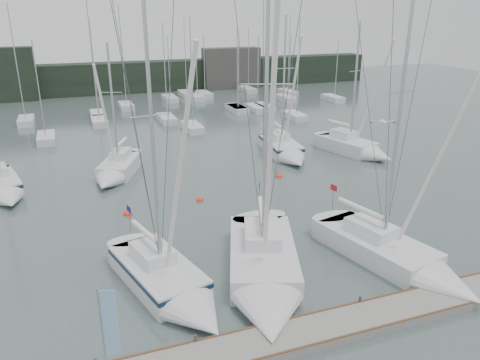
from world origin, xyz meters
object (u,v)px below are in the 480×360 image
Objects in this scene: sailboat_near_left at (173,288)px; buoy_b at (279,177)px; sailboat_mid_a at (3,189)px; buoy_c at (128,214)px; sailboat_near_center at (265,280)px; dock_banner at (108,328)px; sailboat_near_right at (407,263)px; buoy_a at (200,201)px; sailboat_mid_b at (115,172)px; sailboat_mid_e at (359,149)px; sailboat_mid_d at (286,151)px.

buoy_b is (12.28, 14.31, -0.60)m from sailboat_near_left.
sailboat_mid_a reaches higher than buoy_c.
dock_banner is at bearing -132.56° from sailboat_near_center.
sailboat_near_right is 15.60m from buoy_a.
sailboat_mid_b is 22.94m from sailboat_mid_e.
sailboat_mid_a is 1.00× the size of sailboat_mid_b.
sailboat_mid_b is at bearing -172.14° from sailboat_mid_d.
sailboat_mid_e reaches higher than buoy_c.
sailboat_mid_d reaches higher than sailboat_mid_e.
sailboat_mid_e is 10.31m from buoy_b.
sailboat_near_right is 16.26m from buoy_b.
sailboat_mid_d is (15.21, 19.17, 0.03)m from sailboat_near_left.
buoy_b is 0.14× the size of dock_banner.
buoy_a is at bearing -138.30° from sailboat_mid_d.
buoy_c is (-13.06, -3.37, 0.00)m from buoy_b.
sailboat_near_left reaches higher than dock_banner.
sailboat_near_left reaches higher than sailboat_mid_b.
sailboat_near_center reaches higher than sailboat_mid_d.
dock_banner is at bearing -115.57° from buoy_a.
buoy_c is (-5.26, 11.84, -0.61)m from sailboat_near_center.
sailboat_near_center is 17.11m from buoy_b.
sailboat_near_left is at bearing -158.10° from sailboat_mid_e.
sailboat_mid_a is at bearing 102.38° from sailboat_near_left.
sailboat_near_center reaches higher than sailboat_near_left.
sailboat_near_center is 29.52× the size of buoy_b.
sailboat_mid_a is 18.58× the size of buoy_c.
sailboat_near_right reaches higher than sailboat_mid_b.
buoy_a is at bearing 109.11° from sailboat_near_center.
dock_banner is at bearing -121.28° from sailboat_mid_d.
sailboat_near_right is 27.69× the size of buoy_b.
sailboat_mid_d is 30.62m from dock_banner.
sailboat_mid_b is 21.09× the size of buoy_a.
sailboat_near_right is at bearing -23.89° from sailboat_near_left.
sailboat_mid_b reaches higher than dock_banner.
sailboat_mid_b is at bearing 160.33° from sailboat_mid_e.
sailboat_near_center reaches higher than buoy_b.
sailboat_mid_a reaches higher than buoy_a.
sailboat_mid_b is at bearing 77.33° from sailboat_near_left.
buoy_c is at bearing -52.77° from sailboat_mid_a.
sailboat_near_left reaches higher than buoy_a.
buoy_a is 18.68m from dock_banner.
sailboat_near_left is at bearing -111.59° from buoy_a.
sailboat_mid_a is 15.02m from buoy_a.
sailboat_near_right reaches higher than buoy_c.
sailboat_near_right is at bearing -91.55° from sailboat_mid_d.
sailboat_mid_a is 0.85× the size of sailboat_mid_d.
sailboat_near_center reaches higher than buoy_a.
sailboat_mid_e is at bearing 15.42° from buoy_c.
sailboat_mid_d reaches higher than sailboat_mid_a.
sailboat_mid_b is (-5.24, 19.62, -0.04)m from sailboat_near_center.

